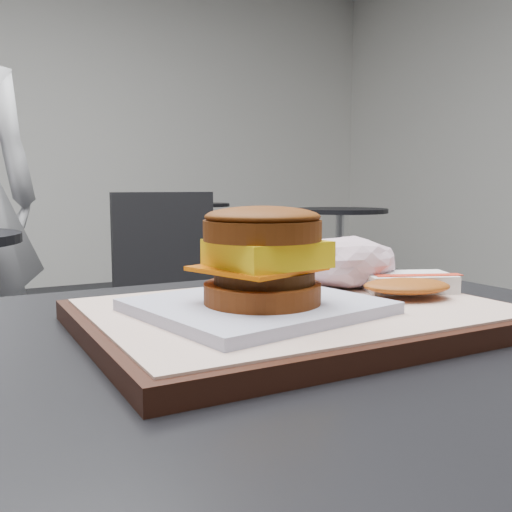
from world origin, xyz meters
The scene contains 7 objects.
serving_tray centered at (0.06, 0.01, 0.78)m, with size 0.38×0.28×0.02m.
breakfast_sandwich centered at (0.01, 0.00, 0.83)m, with size 0.22×0.20×0.09m.
hash_brown centered at (0.19, 0.01, 0.80)m, with size 0.13×0.12×0.02m.
crumpled_wrapper centered at (0.16, 0.07, 0.82)m, with size 0.12×0.10×0.05m, color white, non-canonical shape.
neighbor_chair centered at (0.38, 1.64, 0.51)m, with size 0.60×0.43×0.88m.
bg_table_near centered at (2.20, 2.80, 0.56)m, with size 0.66×0.66×0.75m.
bg_table_far centered at (1.80, 4.50, 0.56)m, with size 0.66×0.66×0.75m.
Camera 1 is at (-0.22, -0.42, 0.90)m, focal length 40.00 mm.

